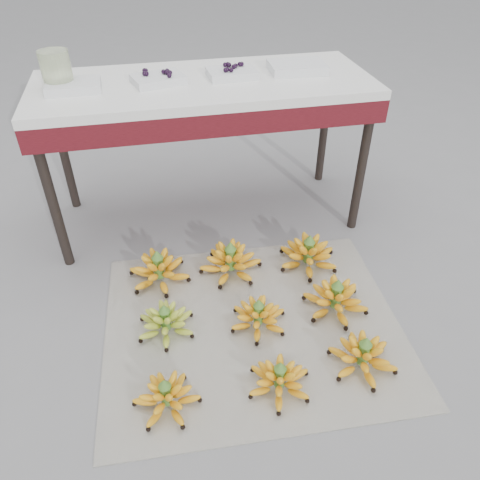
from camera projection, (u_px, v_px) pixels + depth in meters
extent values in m
plane|color=slate|center=(245.00, 341.00, 1.95)|extent=(60.00, 60.00, 0.00)
cube|color=white|center=(253.00, 325.00, 2.01)|extent=(1.30, 1.11, 0.01)
ellipsoid|color=yellow|center=(167.00, 399.00, 1.68)|extent=(0.30, 0.30, 0.07)
ellipsoid|color=yellow|center=(166.00, 394.00, 1.66)|extent=(0.21, 0.21, 0.05)
ellipsoid|color=yellow|center=(165.00, 389.00, 1.64)|extent=(0.14, 0.14, 0.04)
cylinder|color=#497A2B|center=(166.00, 394.00, 1.66)|extent=(0.04, 0.04, 0.10)
cone|color=#497A2B|center=(164.00, 383.00, 1.62)|extent=(0.05, 0.05, 0.04)
ellipsoid|color=yellow|center=(279.00, 382.00, 1.74)|extent=(0.27, 0.27, 0.07)
ellipsoid|color=yellow|center=(280.00, 377.00, 1.72)|extent=(0.19, 0.19, 0.05)
ellipsoid|color=yellow|center=(280.00, 371.00, 1.70)|extent=(0.13, 0.13, 0.04)
cylinder|color=#497A2B|center=(280.00, 377.00, 1.72)|extent=(0.04, 0.04, 0.10)
cone|color=#497A2B|center=(281.00, 366.00, 1.68)|extent=(0.05, 0.05, 0.04)
ellipsoid|color=yellow|center=(362.00, 359.00, 1.82)|extent=(0.27, 0.27, 0.08)
ellipsoid|color=yellow|center=(364.00, 353.00, 1.80)|extent=(0.19, 0.19, 0.06)
ellipsoid|color=yellow|center=(365.00, 347.00, 1.78)|extent=(0.12, 0.12, 0.05)
cylinder|color=#497A2B|center=(364.00, 353.00, 1.80)|extent=(0.04, 0.04, 0.11)
cone|color=#497A2B|center=(367.00, 341.00, 1.76)|extent=(0.05, 0.05, 0.04)
ellipsoid|color=#97BF38|center=(166.00, 324.00, 1.96)|extent=(0.31, 0.31, 0.07)
ellipsoid|color=#97BF38|center=(165.00, 319.00, 1.94)|extent=(0.22, 0.22, 0.06)
ellipsoid|color=#97BF38|center=(165.00, 314.00, 1.92)|extent=(0.14, 0.14, 0.05)
cylinder|color=#497A2B|center=(165.00, 319.00, 1.94)|extent=(0.04, 0.04, 0.10)
cone|color=#497A2B|center=(164.00, 308.00, 1.90)|extent=(0.05, 0.05, 0.04)
ellipsoid|color=yellow|center=(258.00, 319.00, 1.99)|extent=(0.30, 0.30, 0.07)
ellipsoid|color=yellow|center=(258.00, 314.00, 1.97)|extent=(0.21, 0.21, 0.05)
ellipsoid|color=yellow|center=(259.00, 309.00, 1.95)|extent=(0.14, 0.14, 0.05)
cylinder|color=#497A2B|center=(258.00, 314.00, 1.97)|extent=(0.04, 0.04, 0.10)
cone|color=#497A2B|center=(259.00, 303.00, 1.93)|extent=(0.05, 0.05, 0.04)
ellipsoid|color=yellow|center=(335.00, 302.00, 2.06)|extent=(0.32, 0.32, 0.08)
ellipsoid|color=yellow|center=(336.00, 296.00, 2.04)|extent=(0.22, 0.22, 0.06)
ellipsoid|color=yellow|center=(337.00, 290.00, 2.02)|extent=(0.14, 0.14, 0.05)
cylinder|color=#497A2B|center=(336.00, 296.00, 2.04)|extent=(0.05, 0.05, 0.12)
cone|color=#497A2B|center=(338.00, 283.00, 2.00)|extent=(0.05, 0.05, 0.04)
ellipsoid|color=yellow|center=(159.00, 273.00, 2.21)|extent=(0.38, 0.38, 0.09)
ellipsoid|color=yellow|center=(159.00, 267.00, 2.19)|extent=(0.27, 0.27, 0.06)
ellipsoid|color=yellow|center=(158.00, 261.00, 2.17)|extent=(0.17, 0.17, 0.05)
cylinder|color=#497A2B|center=(159.00, 267.00, 2.19)|extent=(0.05, 0.05, 0.12)
cone|color=#497A2B|center=(157.00, 254.00, 2.15)|extent=(0.06, 0.06, 0.04)
ellipsoid|color=yellow|center=(231.00, 264.00, 2.26)|extent=(0.31, 0.31, 0.09)
ellipsoid|color=yellow|center=(231.00, 258.00, 2.24)|extent=(0.22, 0.22, 0.07)
ellipsoid|color=yellow|center=(230.00, 252.00, 2.22)|extent=(0.14, 0.14, 0.05)
cylinder|color=#497A2B|center=(231.00, 258.00, 2.24)|extent=(0.05, 0.05, 0.12)
cone|color=#497A2B|center=(230.00, 246.00, 2.19)|extent=(0.06, 0.06, 0.04)
ellipsoid|color=yellow|center=(308.00, 257.00, 2.31)|extent=(0.35, 0.35, 0.09)
ellipsoid|color=yellow|center=(308.00, 251.00, 2.28)|extent=(0.25, 0.25, 0.07)
ellipsoid|color=yellow|center=(309.00, 245.00, 2.26)|extent=(0.16, 0.16, 0.05)
cylinder|color=#497A2B|center=(308.00, 251.00, 2.28)|extent=(0.05, 0.05, 0.12)
cone|color=#497A2B|center=(310.00, 239.00, 2.24)|extent=(0.06, 0.06, 0.04)
cylinder|color=black|center=(52.00, 201.00, 2.13)|extent=(0.05, 0.05, 0.73)
cylinder|color=black|center=(361.00, 167.00, 2.38)|extent=(0.05, 0.05, 0.73)
cylinder|color=black|center=(63.00, 149.00, 2.55)|extent=(0.05, 0.05, 0.73)
cylinder|color=black|center=(325.00, 125.00, 2.80)|extent=(0.05, 0.05, 0.73)
cube|color=maroon|center=(204.00, 100.00, 2.28)|extent=(1.62, 0.65, 0.11)
cube|color=white|center=(203.00, 84.00, 2.23)|extent=(1.62, 0.65, 0.04)
cube|color=silver|center=(74.00, 86.00, 2.09)|extent=(0.24, 0.18, 0.04)
cube|color=silver|center=(158.00, 79.00, 2.17)|extent=(0.26, 0.22, 0.04)
sphere|color=black|center=(170.00, 73.00, 2.15)|extent=(0.02, 0.02, 0.02)
sphere|color=black|center=(145.00, 71.00, 2.18)|extent=(0.02, 0.02, 0.02)
sphere|color=black|center=(169.00, 75.00, 2.12)|extent=(0.02, 0.02, 0.02)
sphere|color=black|center=(167.00, 71.00, 2.17)|extent=(0.02, 0.02, 0.02)
sphere|color=black|center=(164.00, 72.00, 2.16)|extent=(0.02, 0.02, 0.02)
sphere|color=black|center=(147.00, 74.00, 2.14)|extent=(0.02, 0.02, 0.02)
sphere|color=black|center=(167.00, 72.00, 2.16)|extent=(0.02, 0.02, 0.02)
sphere|color=black|center=(146.00, 71.00, 2.18)|extent=(0.02, 0.02, 0.02)
sphere|color=black|center=(144.00, 74.00, 2.14)|extent=(0.02, 0.02, 0.02)
cube|color=silver|center=(232.00, 73.00, 2.24)|extent=(0.24, 0.18, 0.04)
sphere|color=black|center=(236.00, 66.00, 2.24)|extent=(0.02, 0.02, 0.02)
sphere|color=black|center=(227.00, 70.00, 2.19)|extent=(0.02, 0.02, 0.02)
sphere|color=black|center=(242.00, 64.00, 2.26)|extent=(0.02, 0.02, 0.02)
sphere|color=black|center=(231.00, 70.00, 2.18)|extent=(0.02, 0.02, 0.02)
sphere|color=black|center=(229.00, 65.00, 2.25)|extent=(0.02, 0.02, 0.02)
sphere|color=black|center=(234.00, 67.00, 2.22)|extent=(0.02, 0.02, 0.02)
sphere|color=black|center=(225.00, 65.00, 2.25)|extent=(0.02, 0.02, 0.02)
sphere|color=black|center=(228.00, 64.00, 2.25)|extent=(0.02, 0.02, 0.02)
sphere|color=black|center=(240.00, 64.00, 2.26)|extent=(0.02, 0.02, 0.02)
sphere|color=black|center=(225.00, 70.00, 2.18)|extent=(0.02, 0.02, 0.02)
cube|color=silver|center=(297.00, 67.00, 2.30)|extent=(0.28, 0.21, 0.04)
cylinder|color=#E3F1C0|center=(56.00, 70.00, 2.07)|extent=(0.16, 0.16, 0.17)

